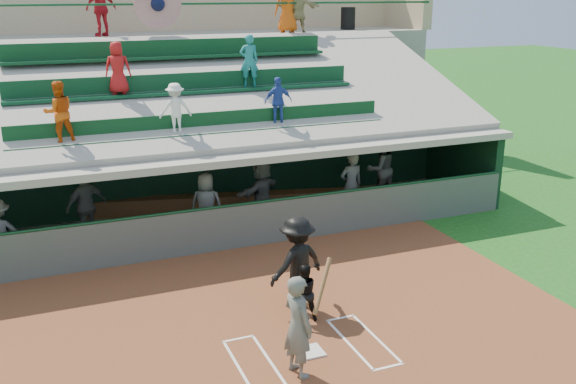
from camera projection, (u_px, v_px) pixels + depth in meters
name	position (u px, v px, depth m)	size (l,w,h in m)	color
ground	(310.00, 353.00, 11.13)	(100.00, 100.00, 0.00)	#174F16
dirt_slab	(299.00, 339.00, 11.57)	(11.00, 9.00, 0.02)	brown
home_plate	(310.00, 352.00, 11.12)	(0.43, 0.43, 0.03)	silver
batters_box_chalk	(310.00, 352.00, 11.12)	(2.65, 1.85, 0.01)	white
dugout_floor	(208.00, 226.00, 17.09)	(16.00, 3.50, 0.04)	gray
concourse_slab	(155.00, 102.00, 22.38)	(20.00, 3.00, 4.60)	gray
grandstand	(173.00, 118.00, 19.74)	(20.40, 10.40, 7.80)	#525752
batter_at_plate	(298.00, 325.00, 10.27)	(0.90, 0.78, 1.95)	#50534F
catcher	(303.00, 293.00, 12.03)	(0.56, 0.44, 1.15)	black
home_umpire	(297.00, 263.00, 12.47)	(1.21, 0.70, 1.88)	black
dugout_bench	(197.00, 204.00, 18.03)	(15.88, 0.48, 0.48)	brown
dugout_player_b	(86.00, 206.00, 15.80)	(1.06, 0.44, 1.81)	#595B56
dugout_player_c	(207.00, 205.00, 16.03)	(0.82, 0.53, 1.68)	#5B5D58
dugout_player_d	(262.00, 192.00, 17.00)	(1.62, 0.52, 1.75)	#575A55
dugout_player_e	(351.00, 185.00, 17.49)	(0.66, 0.43, 1.81)	#555853
dugout_player_f	(380.00, 169.00, 18.80)	(0.95, 0.74, 1.95)	#565853
trash_bin	(348.00, 18.00, 23.94)	(0.54, 0.54, 0.81)	black
concourse_staff_a	(101.00, 8.00, 20.27)	(1.02, 0.42, 1.74)	red
concourse_staff_b	(287.00, 6.00, 21.81)	(0.88, 0.57, 1.79)	#D64D0C
concourse_staff_c	(298.00, 8.00, 21.91)	(1.53, 0.49, 1.65)	tan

